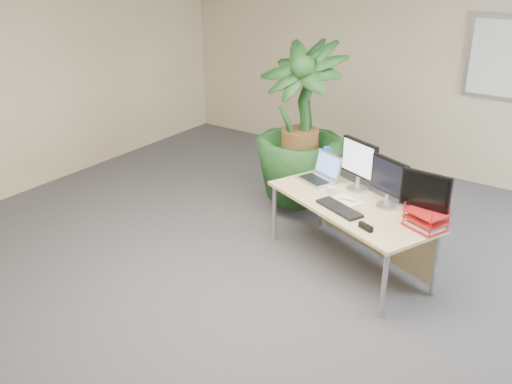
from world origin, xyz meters
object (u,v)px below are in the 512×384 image
Objects in this scene: monitor_left at (359,162)px; laptop at (320,174)px; desk at (357,214)px; floor_plant at (300,146)px; monitor_right at (389,180)px.

monitor_left reaches higher than laptop.
laptop is (-0.53, 0.25, 0.19)m from desk.
monitor_left is 1.08× the size of laptop.
laptop reaches higher than desk.
monitor_left is 0.46m from laptop.
floor_plant is (-1.03, 0.68, 0.25)m from desk.
floor_plant is at bearing 153.74° from monitor_left.
monitor_right reaches higher than desk.
monitor_left is at bearing -26.26° from floor_plant.
laptop is at bearing -40.88° from floor_plant.
monitor_right is (0.38, -0.20, -0.02)m from monitor_left.
floor_plant is 3.10× the size of monitor_left.
floor_plant reaches higher than desk.
monitor_right is 1.00× the size of laptop.
monitor_right is 0.83m from laptop.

